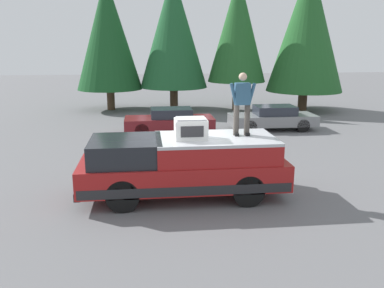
{
  "coord_description": "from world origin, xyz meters",
  "views": [
    {
      "loc": [
        -10.95,
        1.3,
        4.11
      ],
      "look_at": [
        0.13,
        0.03,
        1.35
      ],
      "focal_mm": 38.45,
      "sensor_mm": 36.0,
      "label": 1
    }
  ],
  "objects_px": {
    "pickup_truck": "(183,166)",
    "compressor_unit": "(191,129)",
    "parked_car_grey": "(273,118)",
    "parked_car_maroon": "(170,121)",
    "person_on_truck_bed": "(242,102)"
  },
  "relations": [
    {
      "from": "parked_car_grey",
      "to": "parked_car_maroon",
      "type": "bearing_deg",
      "value": 92.23
    },
    {
      "from": "pickup_truck",
      "to": "parked_car_grey",
      "type": "xyz_separation_m",
      "value": [
        8.38,
        -5.13,
        -0.29
      ]
    },
    {
      "from": "person_on_truck_bed",
      "to": "parked_car_maroon",
      "type": "height_order",
      "value": "person_on_truck_bed"
    },
    {
      "from": "pickup_truck",
      "to": "person_on_truck_bed",
      "type": "height_order",
      "value": "person_on_truck_bed"
    },
    {
      "from": "compressor_unit",
      "to": "parked_car_maroon",
      "type": "bearing_deg",
      "value": 0.36
    },
    {
      "from": "person_on_truck_bed",
      "to": "pickup_truck",
      "type": "bearing_deg",
      "value": 95.63
    },
    {
      "from": "parked_car_grey",
      "to": "parked_car_maroon",
      "type": "distance_m",
      "value": 5.0
    },
    {
      "from": "pickup_truck",
      "to": "parked_car_maroon",
      "type": "xyz_separation_m",
      "value": [
        8.19,
        -0.14,
        -0.29
      ]
    },
    {
      "from": "pickup_truck",
      "to": "person_on_truck_bed",
      "type": "xyz_separation_m",
      "value": [
        0.16,
        -1.61,
        1.68
      ]
    },
    {
      "from": "pickup_truck",
      "to": "compressor_unit",
      "type": "bearing_deg",
      "value": -125.77
    },
    {
      "from": "parked_car_grey",
      "to": "parked_car_maroon",
      "type": "xyz_separation_m",
      "value": [
        -0.19,
        5.0,
        0.0
      ]
    },
    {
      "from": "compressor_unit",
      "to": "parked_car_grey",
      "type": "distance_m",
      "value": 9.94
    },
    {
      "from": "pickup_truck",
      "to": "compressor_unit",
      "type": "xyz_separation_m",
      "value": [
        -0.14,
        -0.19,
        1.05
      ]
    },
    {
      "from": "person_on_truck_bed",
      "to": "parked_car_maroon",
      "type": "xyz_separation_m",
      "value": [
        8.03,
        1.48,
        -1.97
      ]
    },
    {
      "from": "compressor_unit",
      "to": "pickup_truck",
      "type": "bearing_deg",
      "value": 54.23
    }
  ]
}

